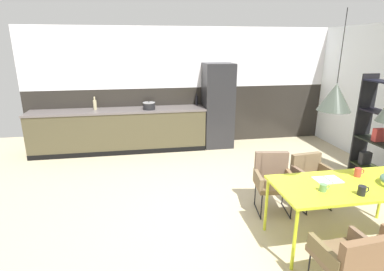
# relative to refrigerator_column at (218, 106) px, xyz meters

# --- Properties ---
(ground_plane) EXTENTS (9.06, 9.06, 0.00)m
(ground_plane) POSITION_rel_refrigerator_column_xyz_m (-0.68, -3.06, -0.93)
(ground_plane) COLOR tan
(back_wall_splashback_dark) EXTENTS (6.91, 0.12, 1.31)m
(back_wall_splashback_dark) POSITION_rel_refrigerator_column_xyz_m (-0.68, 0.36, -0.27)
(back_wall_splashback_dark) COLOR black
(back_wall_splashback_dark) RESTS_ON ground
(back_wall_panel_upper) EXTENTS (6.91, 0.12, 1.31)m
(back_wall_panel_upper) POSITION_rel_refrigerator_column_xyz_m (-0.68, 0.36, 1.03)
(back_wall_panel_upper) COLOR white
(back_wall_panel_upper) RESTS_ON back_wall_splashback_dark
(kitchen_counter) EXTENTS (3.68, 0.63, 0.92)m
(kitchen_counter) POSITION_rel_refrigerator_column_xyz_m (-2.16, -0.00, -0.47)
(kitchen_counter) COLOR #46402B
(kitchen_counter) RESTS_ON ground
(refrigerator_column) EXTENTS (0.64, 0.60, 1.85)m
(refrigerator_column) POSITION_rel_refrigerator_column_xyz_m (0.00, 0.00, 0.00)
(refrigerator_column) COLOR #232326
(refrigerator_column) RESTS_ON ground
(dining_table) EXTENTS (1.68, 0.78, 0.73)m
(dining_table) POSITION_rel_refrigerator_column_xyz_m (0.56, -3.68, -0.24)
(dining_table) COLOR #C6D129
(dining_table) RESTS_ON ground
(armchair_by_stool) EXTENTS (0.55, 0.54, 0.81)m
(armchair_by_stool) POSITION_rel_refrigerator_column_xyz_m (0.05, -2.85, -0.42)
(armchair_by_stool) COLOR brown
(armchair_by_stool) RESTS_ON ground
(armchair_facing_counter) EXTENTS (0.53, 0.52, 0.74)m
(armchair_facing_counter) POSITION_rel_refrigerator_column_xyz_m (0.64, -2.82, -0.44)
(armchair_facing_counter) COLOR brown
(armchair_facing_counter) RESTS_ON ground
(armchair_far_side) EXTENTS (0.52, 0.50, 0.73)m
(armchair_far_side) POSITION_rel_refrigerator_column_xyz_m (0.04, -4.49, -0.44)
(armchair_far_side) COLOR brown
(armchair_far_side) RESTS_ON ground
(open_book) EXTENTS (0.30, 0.20, 0.02)m
(open_book) POSITION_rel_refrigerator_column_xyz_m (0.39, -3.55, -0.19)
(open_book) COLOR white
(open_book) RESTS_ON dining_table
(mug_white_ceramic) EXTENTS (0.13, 0.08, 0.10)m
(mug_white_ceramic) POSITION_rel_refrigerator_column_xyz_m (0.53, -3.93, -0.14)
(mug_white_ceramic) COLOR black
(mug_white_ceramic) RESTS_ON dining_table
(mug_wide_latte) EXTENTS (0.12, 0.08, 0.08)m
(mug_wide_latte) POSITION_rel_refrigerator_column_xyz_m (0.19, -3.78, -0.15)
(mug_wide_latte) COLOR #5B8456
(mug_wide_latte) RESTS_ON dining_table
(mug_short_terracotta) EXTENTS (0.13, 0.08, 0.11)m
(mug_short_terracotta) POSITION_rel_refrigerator_column_xyz_m (0.81, -3.51, -0.14)
(mug_short_terracotta) COLOR #B23D33
(mug_short_terracotta) RESTS_ON dining_table
(cooking_pot) EXTENTS (0.26, 0.26, 0.17)m
(cooking_pot) POSITION_rel_refrigerator_column_xyz_m (-1.52, -0.08, 0.06)
(cooking_pot) COLOR black
(cooking_pot) RESTS_ON kitchen_counter
(bottle_spice_small) EXTENTS (0.07, 0.07, 0.28)m
(bottle_spice_small) POSITION_rel_refrigerator_column_xyz_m (-2.64, 0.09, 0.10)
(bottle_spice_small) COLOR tan
(bottle_spice_small) RESTS_ON kitchen_counter
(bottle_wine_green) EXTENTS (0.06, 0.06, 0.26)m
(bottle_wine_green) POSITION_rel_refrigerator_column_xyz_m (-0.44, 0.20, 0.10)
(bottle_wine_green) COLOR black
(bottle_wine_green) RESTS_ON kitchen_counter
(open_shelf_unit) EXTENTS (0.30, 0.98, 1.85)m
(open_shelf_unit) POSITION_rel_refrigerator_column_xyz_m (2.06, -2.43, -0.00)
(open_shelf_unit) COLOR black
(open_shelf_unit) RESTS_ON ground
(pendant_lamp_over_table_near) EXTENTS (0.33, 0.33, 0.97)m
(pendant_lamp_over_table_near) POSITION_rel_refrigerator_column_xyz_m (0.23, -3.71, 0.81)
(pendant_lamp_over_table_near) COLOR black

